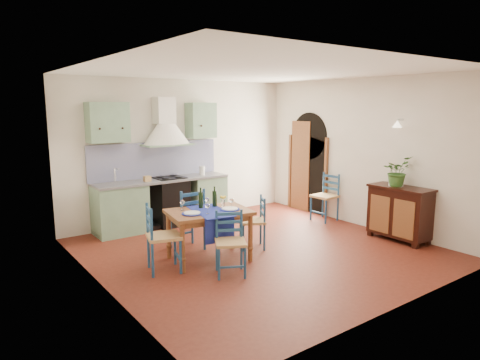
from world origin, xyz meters
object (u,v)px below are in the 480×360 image
dining_table (209,216)px  sideboard (399,211)px  chair_near (230,242)px  potted_plant (397,171)px

dining_table → sideboard: dining_table is taller
dining_table → chair_near: dining_table is taller
dining_table → potted_plant: (3.12, -1.02, 0.52)m
dining_table → potted_plant: 3.32m
chair_near → sideboard: sideboard is taller
dining_table → potted_plant: bearing=-18.1°
dining_table → chair_near: bearing=-96.0°
chair_near → sideboard: (3.20, -0.47, 0.06)m
sideboard → potted_plant: potted_plant is taller
chair_near → sideboard: 3.23m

